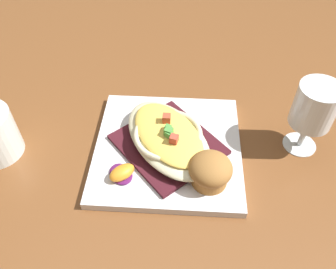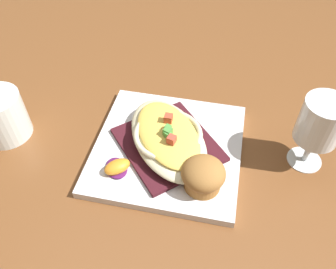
{
  "view_description": "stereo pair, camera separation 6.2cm",
  "coord_description": "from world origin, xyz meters",
  "px_view_note": "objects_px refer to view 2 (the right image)",
  "views": [
    {
      "loc": [
        -0.41,
        0.05,
        0.5
      ],
      "look_at": [
        0.0,
        0.0,
        0.05
      ],
      "focal_mm": 37.44,
      "sensor_mm": 36.0,
      "label": 1
    },
    {
      "loc": [
        -0.42,
        -0.01,
        0.5
      ],
      "look_at": [
        0.0,
        0.0,
        0.05
      ],
      "focal_mm": 37.44,
      "sensor_mm": 36.0,
      "label": 2
    }
  ],
  "objects_px": {
    "coffee_mug": "(2,118)",
    "stemmed_glass": "(320,125)",
    "square_plate": "(168,148)",
    "muffin": "(203,175)",
    "orange_garnish": "(117,167)",
    "gratin_dish": "(168,136)"
  },
  "relations": [
    {
      "from": "coffee_mug",
      "to": "stemmed_glass",
      "type": "height_order",
      "value": "stemmed_glass"
    },
    {
      "from": "square_plate",
      "to": "coffee_mug",
      "type": "xyz_separation_m",
      "value": [
        0.04,
        0.31,
        0.03
      ]
    },
    {
      "from": "muffin",
      "to": "orange_garnish",
      "type": "bearing_deg",
      "value": 79.7
    },
    {
      "from": "orange_garnish",
      "to": "square_plate",
      "type": "bearing_deg",
      "value": -55.6
    },
    {
      "from": "square_plate",
      "to": "stemmed_glass",
      "type": "xyz_separation_m",
      "value": [
        -0.01,
        -0.25,
        0.08
      ]
    },
    {
      "from": "gratin_dish",
      "to": "square_plate",
      "type": "bearing_deg",
      "value": 8.33
    },
    {
      "from": "square_plate",
      "to": "gratin_dish",
      "type": "height_order",
      "value": "gratin_dish"
    },
    {
      "from": "gratin_dish",
      "to": "coffee_mug",
      "type": "height_order",
      "value": "coffee_mug"
    },
    {
      "from": "orange_garnish",
      "to": "stemmed_glass",
      "type": "relative_size",
      "value": 0.42
    },
    {
      "from": "square_plate",
      "to": "orange_garnish",
      "type": "height_order",
      "value": "orange_garnish"
    },
    {
      "from": "gratin_dish",
      "to": "orange_garnish",
      "type": "distance_m",
      "value": 0.1
    },
    {
      "from": "muffin",
      "to": "stemmed_glass",
      "type": "bearing_deg",
      "value": -69.35
    },
    {
      "from": "coffee_mug",
      "to": "stemmed_glass",
      "type": "bearing_deg",
      "value": -95.22
    },
    {
      "from": "gratin_dish",
      "to": "orange_garnish",
      "type": "height_order",
      "value": "gratin_dish"
    },
    {
      "from": "orange_garnish",
      "to": "gratin_dish",
      "type": "bearing_deg",
      "value": -55.63
    },
    {
      "from": "square_plate",
      "to": "muffin",
      "type": "bearing_deg",
      "value": -145.04
    },
    {
      "from": "muffin",
      "to": "stemmed_glass",
      "type": "height_order",
      "value": "stemmed_glass"
    },
    {
      "from": "orange_garnish",
      "to": "coffee_mug",
      "type": "height_order",
      "value": "coffee_mug"
    },
    {
      "from": "square_plate",
      "to": "orange_garnish",
      "type": "relative_size",
      "value": 4.47
    },
    {
      "from": "gratin_dish",
      "to": "coffee_mug",
      "type": "relative_size",
      "value": 2.07
    },
    {
      "from": "square_plate",
      "to": "coffee_mug",
      "type": "bearing_deg",
      "value": 83.1
    },
    {
      "from": "square_plate",
      "to": "gratin_dish",
      "type": "relative_size",
      "value": 1.11
    }
  ]
}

